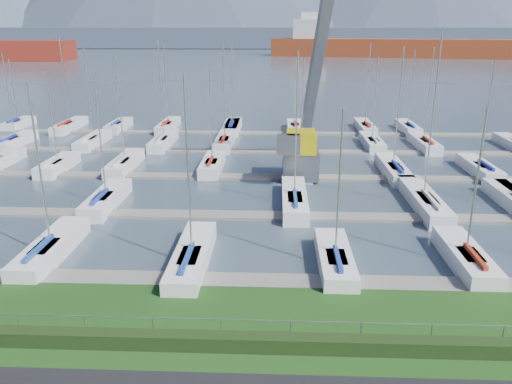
{
  "coord_description": "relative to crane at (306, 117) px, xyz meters",
  "views": [
    {
      "loc": [
        1.26,
        -18.55,
        13.24
      ],
      "look_at": [
        0.0,
        12.0,
        3.0
      ],
      "focal_mm": 35.0,
      "sensor_mm": 36.0,
      "label": 1
    }
  ],
  "objects": [
    {
      "name": "water",
      "position": [
        -3.97,
        233.1,
        -5.73
      ],
      "size": [
        800.0,
        540.0,
        0.2
      ],
      "primitive_type": "cube",
      "color": "#3D4C59"
    },
    {
      "name": "docks",
      "position": [
        -3.97,
        -0.9,
        -5.55
      ],
      "size": [
        90.0,
        41.6,
        0.25
      ],
      "color": "gray",
      "rests_on": "water"
    },
    {
      "name": "sailboat_fleet",
      "position": [
        -6.29,
        0.88,
        -0.0
      ],
      "size": [
        74.89,
        49.6,
        13.49
      ],
      "color": "navy",
      "rests_on": "water"
    },
    {
      "name": "fence",
      "position": [
        -3.97,
        -26.9,
        -4.13
      ],
      "size": [
        80.0,
        0.04,
        0.04
      ],
      "primitive_type": "cylinder",
      "rotation": [
        0.0,
        1.57,
        0.0
      ],
      "color": "gray",
      "rests_on": "grass"
    },
    {
      "name": "cargo_ship_mid",
      "position": [
        46.3,
        190.14,
        -1.88
      ],
      "size": [
        112.64,
        39.94,
        21.5
      ],
      "rotation": [
        0.0,
        0.0,
        -0.2
      ],
      "color": "maroon",
      "rests_on": "water"
    },
    {
      "name": "foothill",
      "position": [
        -3.97,
        303.1,
        0.67
      ],
      "size": [
        900.0,
        80.0,
        12.0
      ],
      "primitive_type": "cube",
      "color": "#424D61",
      "rests_on": "water"
    },
    {
      "name": "crane",
      "position": [
        0.0,
        0.0,
        0.0
      ],
      "size": [
        5.45,
        13.22,
        22.35
      ],
      "rotation": [
        0.0,
        0.0,
        -0.0
      ],
      "color": "slate",
      "rests_on": "water"
    },
    {
      "name": "hedge",
      "position": [
        -3.97,
        -27.3,
        -4.98
      ],
      "size": [
        80.0,
        0.7,
        0.7
      ],
      "primitive_type": "cube",
      "color": "black",
      "rests_on": "grass"
    }
  ]
}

